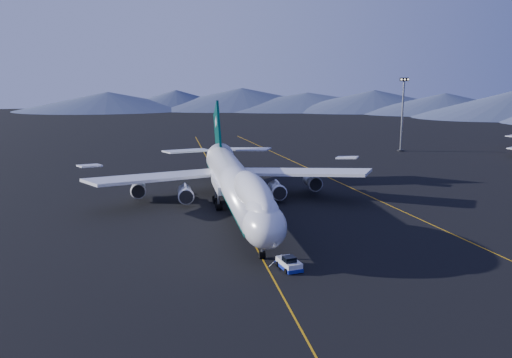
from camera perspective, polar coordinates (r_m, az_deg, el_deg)
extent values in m
plane|color=black|center=(111.18, -1.94, -3.34)|extent=(500.00, 500.00, 0.00)
cube|color=#C7880B|center=(111.17, -1.94, -3.34)|extent=(0.25, 220.00, 0.01)
cube|color=#C7880B|center=(128.03, 10.82, -1.48)|extent=(28.08, 198.09, 0.01)
cone|color=#47516D|center=(339.33, -14.58, 7.70)|extent=(100.00, 100.00, 12.00)
cone|color=#47516D|center=(342.99, -1.42, 8.12)|extent=(100.00, 100.00, 12.00)
cone|color=#47516D|center=(338.60, 11.76, 7.82)|extent=(100.00, 100.00, 12.00)
cylinder|color=silver|center=(109.82, -1.96, -0.53)|extent=(6.50, 56.00, 6.50)
ellipsoid|color=silver|center=(83.08, 0.81, -4.67)|extent=(6.50, 10.40, 6.50)
ellipsoid|color=silver|center=(91.45, -0.31, -1.48)|extent=(5.13, 25.16, 5.85)
cube|color=black|center=(80.86, 1.09, -4.26)|extent=(3.60, 1.61, 1.29)
cone|color=silver|center=(141.83, -3.87, 2.65)|extent=(6.50, 12.00, 6.50)
cube|color=#043D34|center=(110.99, -2.03, -0.87)|extent=(6.24, 60.00, 1.10)
cube|color=silver|center=(115.38, -2.34, -0.47)|extent=(7.50, 13.00, 1.60)
cube|color=silver|center=(120.10, -9.61, 0.21)|extent=(30.62, 23.28, 2.83)
cube|color=silver|center=(123.71, 3.94, 0.69)|extent=(30.62, 23.28, 2.83)
cylinder|color=slate|center=(116.94, -7.09, -1.44)|extent=(2.90, 5.50, 2.90)
cylinder|color=slate|center=(123.19, -11.67, -0.91)|extent=(2.90, 5.50, 2.90)
cylinder|color=slate|center=(119.38, 2.06, -1.08)|extent=(2.90, 5.50, 2.90)
cylinder|color=slate|center=(127.78, 5.61, -0.25)|extent=(2.90, 5.50, 2.90)
cube|color=#043D34|center=(140.12, -3.85, 4.60)|extent=(0.55, 14.11, 15.94)
cube|color=silver|center=(142.64, -6.94, 2.81)|extent=(12.39, 9.47, 0.98)
cube|color=silver|center=(144.23, -0.97, 2.99)|extent=(12.39, 9.47, 0.98)
cylinder|color=black|center=(86.06, 0.61, -7.61)|extent=(0.90, 1.10, 1.10)
cube|color=silver|center=(82.14, 3.33, -8.45)|extent=(3.09, 4.83, 1.12)
cube|color=navy|center=(82.29, 3.32, -8.71)|extent=(3.23, 5.05, 0.51)
cube|color=black|center=(81.86, 3.34, -7.91)|extent=(1.92, 1.92, 0.92)
cylinder|color=black|center=(189.75, 14.25, 2.79)|extent=(2.16, 2.16, 0.36)
cylinder|color=slate|center=(188.35, 14.42, 6.12)|extent=(0.63, 0.63, 22.51)
cube|color=black|center=(187.59, 14.61, 9.62)|extent=(2.88, 0.72, 1.08)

